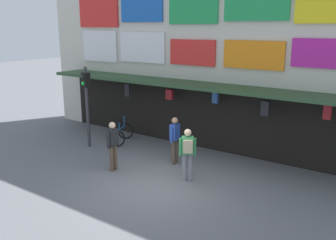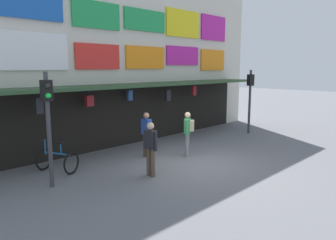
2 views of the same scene
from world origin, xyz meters
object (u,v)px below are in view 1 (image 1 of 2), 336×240
(bicycle_parked, at_px, (121,133))
(pedestrian_in_black, at_px, (188,151))
(traffic_light_near, at_px, (86,94))
(pedestrian_in_yellow, at_px, (175,138))
(pedestrian_in_purple, at_px, (113,143))

(bicycle_parked, height_order, pedestrian_in_black, pedestrian_in_black)
(traffic_light_near, relative_size, pedestrian_in_yellow, 1.90)
(pedestrian_in_purple, bearing_deg, pedestrian_in_black, 14.94)
(traffic_light_near, distance_m, bicycle_parked, 2.19)
(bicycle_parked, xyz_separation_m, pedestrian_in_black, (4.33, -1.75, 0.59))
(traffic_light_near, distance_m, pedestrian_in_purple, 3.10)
(traffic_light_near, height_order, bicycle_parked, traffic_light_near)
(traffic_light_near, xyz_separation_m, pedestrian_in_black, (5.05, -0.63, -1.16))
(bicycle_parked, height_order, pedestrian_in_purple, pedestrian_in_purple)
(pedestrian_in_purple, bearing_deg, traffic_light_near, 153.05)
(traffic_light_near, relative_size, bicycle_parked, 2.37)
(pedestrian_in_purple, height_order, pedestrian_in_black, same)
(bicycle_parked, distance_m, pedestrian_in_yellow, 3.30)
(bicycle_parked, xyz_separation_m, pedestrian_in_purple, (1.83, -2.41, 0.55))
(bicycle_parked, bearing_deg, traffic_light_near, -122.81)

